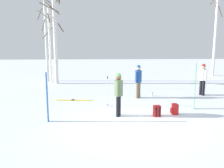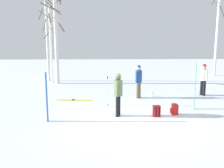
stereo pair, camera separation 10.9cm
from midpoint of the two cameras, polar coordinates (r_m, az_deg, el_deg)
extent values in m
plane|color=white|center=(8.98, 4.68, -9.16)|extent=(60.00, 60.00, 0.00)
cylinder|color=black|center=(14.27, 19.69, -0.76)|extent=(0.16, 0.16, 0.82)
cylinder|color=black|center=(14.15, 20.22, -0.88)|extent=(0.16, 0.16, 0.82)
cylinder|color=silver|center=(14.10, 20.13, 2.06)|extent=(0.34, 0.34, 0.62)
sphere|color=tan|center=(14.05, 20.24, 3.75)|extent=(0.22, 0.22, 0.22)
sphere|color=#B22626|center=(14.04, 20.25, 4.00)|extent=(0.21, 0.21, 0.21)
cylinder|color=silver|center=(14.24, 19.51, 2.09)|extent=(0.10, 0.10, 0.56)
cylinder|color=silver|center=(13.96, 20.75, 1.86)|extent=(0.10, 0.10, 0.56)
cylinder|color=black|center=(9.64, 1.10, -5.22)|extent=(0.16, 0.16, 0.82)
cylinder|color=black|center=(9.81, 1.26, -4.94)|extent=(0.16, 0.16, 0.82)
cylinder|color=#566B47|center=(9.56, 1.20, -0.91)|extent=(0.34, 0.34, 0.62)
sphere|color=brown|center=(9.49, 1.21, 1.58)|extent=(0.22, 0.22, 0.22)
sphere|color=#4C8C4C|center=(9.48, 1.21, 1.94)|extent=(0.21, 0.21, 0.21)
cylinder|color=#566B47|center=(9.36, 1.01, -1.28)|extent=(0.10, 0.10, 0.56)
cylinder|color=#566B47|center=(9.77, 1.38, -0.79)|extent=(0.10, 0.10, 0.56)
cylinder|color=#72604C|center=(12.73, 5.62, -1.48)|extent=(0.16, 0.16, 0.82)
cylinder|color=#72604C|center=(12.88, 6.01, -1.34)|extent=(0.16, 0.16, 0.82)
cylinder|color=#1E478C|center=(12.68, 5.87, 1.78)|extent=(0.34, 0.34, 0.62)
sphere|color=beige|center=(12.62, 5.91, 3.67)|extent=(0.22, 0.22, 0.22)
sphere|color=#265999|center=(12.62, 5.91, 3.94)|extent=(0.21, 0.21, 0.21)
cylinder|color=#1E478C|center=(12.50, 5.42, 1.58)|extent=(0.10, 0.10, 0.56)
cylinder|color=#1E478C|center=(12.87, 6.32, 1.80)|extent=(0.10, 0.10, 0.56)
cube|color=blue|center=(9.29, -15.03, -3.21)|extent=(0.02, 0.08, 1.75)
cube|color=blue|center=(9.13, -15.29, 2.37)|extent=(0.02, 0.06, 0.10)
cube|color=blue|center=(9.23, -15.14, -3.30)|extent=(0.02, 0.08, 1.75)
cube|color=blue|center=(9.07, -15.41, 2.32)|extent=(0.02, 0.06, 0.10)
cube|color=green|center=(11.17, 18.48, -0.64)|extent=(0.07, 0.18, 1.95)
cube|color=green|center=(11.04, 18.77, 4.53)|extent=(0.03, 0.06, 0.10)
cube|color=green|center=(11.23, 18.47, -0.59)|extent=(0.07, 0.18, 1.95)
cube|color=green|center=(11.10, 18.76, 4.56)|extent=(0.03, 0.06, 0.10)
cube|color=yellow|center=(12.47, -9.01, -3.69)|extent=(1.81, 0.22, 0.02)
cube|color=#333338|center=(12.47, -9.24, -3.59)|extent=(0.12, 0.07, 0.03)
cube|color=yellow|center=(12.37, -9.10, -3.80)|extent=(1.81, 0.22, 0.02)
cube|color=#333338|center=(12.38, -9.33, -3.70)|extent=(0.12, 0.07, 0.03)
cylinder|color=#B2B2BC|center=(11.15, -1.30, -1.93)|extent=(0.02, 0.10, 1.26)
cylinder|color=black|center=(11.03, -1.32, 1.54)|extent=(0.04, 0.04, 0.10)
cylinder|color=black|center=(11.28, -1.29, -4.71)|extent=(0.07, 0.07, 0.01)
cylinder|color=#B2B2BC|center=(11.04, -1.29, -2.05)|extent=(0.02, 0.10, 1.26)
cylinder|color=black|center=(10.92, -1.31, 1.45)|extent=(0.04, 0.04, 0.10)
cylinder|color=black|center=(11.17, -1.28, -4.86)|extent=(0.07, 0.07, 0.01)
cube|color=red|center=(9.86, 10.05, -6.16)|extent=(0.29, 0.25, 0.44)
cube|color=red|center=(10.00, 9.74, -6.33)|extent=(0.20, 0.10, 0.20)
cube|color=black|center=(9.79, 10.71, -6.31)|extent=(0.04, 0.03, 0.37)
cube|color=black|center=(9.73, 9.94, -6.38)|extent=(0.04, 0.03, 0.37)
cube|color=red|center=(10.27, 14.05, -5.66)|extent=(0.23, 0.28, 0.44)
cube|color=red|center=(10.24, 13.35, -6.06)|extent=(0.08, 0.20, 0.20)
cube|color=black|center=(10.38, 14.49, -5.51)|extent=(0.03, 0.04, 0.37)
cube|color=black|center=(10.25, 14.79, -5.72)|extent=(0.03, 0.04, 0.37)
cylinder|color=silver|center=(13.36, 9.09, -2.39)|extent=(0.07, 0.07, 0.18)
cylinder|color=black|center=(13.34, 9.10, -1.96)|extent=(0.05, 0.05, 0.02)
cylinder|color=silver|center=(18.50, -15.29, 12.42)|extent=(0.18, 0.18, 7.62)
cylinder|color=silver|center=(17.42, -14.41, 8.70)|extent=(0.14, 0.14, 5.23)
cylinder|color=brown|center=(17.84, -14.73, 11.58)|extent=(0.84, 0.34, 0.97)
cylinder|color=brown|center=(17.55, -15.78, 13.07)|extent=(0.11, 0.77, 0.84)
cylinder|color=brown|center=(17.06, -13.89, 16.75)|extent=(0.89, 0.75, 0.81)
cylinder|color=brown|center=(17.10, -15.70, 15.18)|extent=(0.93, 0.46, 0.65)
cylinder|color=brown|center=(17.64, -16.58, 15.33)|extent=(0.09, 1.17, 0.88)
cylinder|color=silver|center=(17.20, -13.22, 10.48)|extent=(0.25, 0.25, 6.28)
cylinder|color=brown|center=(17.20, -14.69, 14.79)|extent=(0.37, 0.80, 0.78)
cylinder|color=brown|center=(16.75, -14.58, 16.80)|extent=(1.31, 0.48, 0.69)
cylinder|color=brown|center=(17.06, -11.98, 12.66)|extent=(0.28, 0.88, 0.56)
cylinder|color=brown|center=(17.84, -12.95, 18.19)|extent=(1.02, 0.28, 0.77)
cylinder|color=silver|center=(22.27, 22.71, 10.60)|extent=(0.21, 0.21, 6.87)
cylinder|color=brown|center=(22.21, 22.12, 17.27)|extent=(0.25, 1.01, 0.97)
cylinder|color=brown|center=(22.22, 23.66, 15.15)|extent=(0.59, 0.38, 0.85)
camera|label=1|loc=(0.05, -90.28, -0.05)|focal=39.45mm
camera|label=2|loc=(0.05, 89.72, 0.05)|focal=39.45mm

